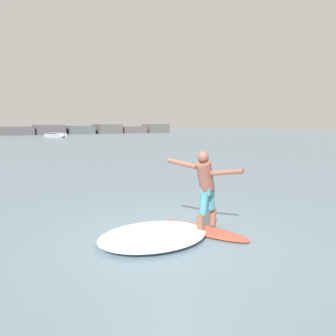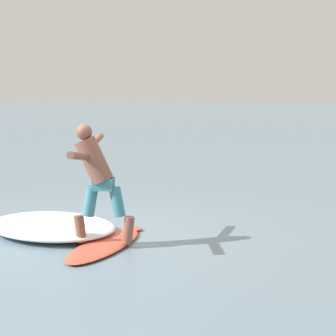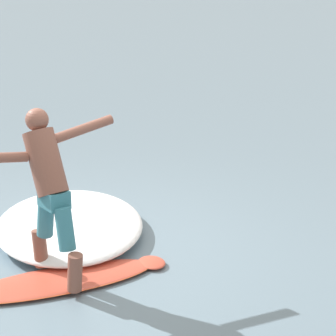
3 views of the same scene
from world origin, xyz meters
TOP-DOWN VIEW (x-y plane):
  - ground_plane at (0.00, 0.00)m, footprint 200.00×200.00m
  - surfboard at (0.62, -0.15)m, footprint 1.04×2.02m
  - surfer at (0.54, -0.22)m, footprint 0.96×1.36m
  - wave_foam_at_tail at (-0.49, -0.03)m, footprint 2.09×1.60m

SIDE VIEW (x-z plane):
  - ground_plane at x=0.00m, z-range 0.00..0.00m
  - surfboard at x=0.62m, z-range -0.07..0.13m
  - wave_foam_at_tail at x=-0.49m, z-range 0.00..0.21m
  - surfer at x=0.54m, z-range 0.19..1.73m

